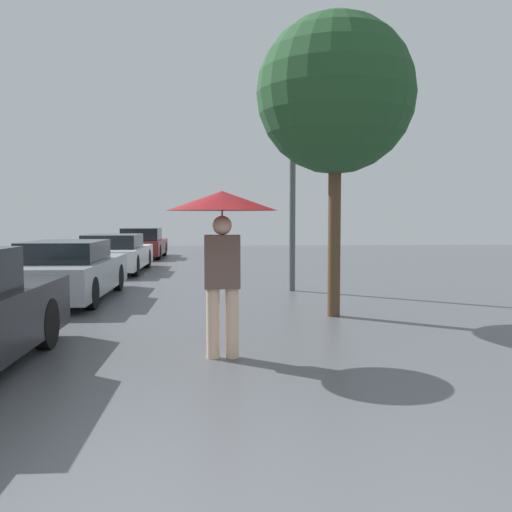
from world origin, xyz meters
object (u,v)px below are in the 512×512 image
Objects in this scene: parked_car_farthest at (142,244)px; parked_car_second at (68,272)px; pedestrian at (222,219)px; tree at (336,95)px; parked_car_third at (114,254)px; street_lamp at (293,145)px.

parked_car_second is at bearing -89.56° from parked_car_farthest.
tree is at bearing 55.54° from pedestrian.
parked_car_second is at bearing -88.78° from parked_car_third.
pedestrian is at bearing -58.47° from parked_car_second.
parked_car_farthest is (-3.15, 16.69, -1.07)m from pedestrian.
parked_car_second is 6.23m from tree.
parked_car_third is 0.87× the size of street_lamp.
street_lamp is (4.77, -4.71, 2.70)m from parked_car_third.
parked_car_farthest reaches higher than parked_car_third.
parked_car_third is 7.23m from street_lamp.
tree is (1.87, 2.72, 2.01)m from pedestrian.
parked_car_farthest is at bearing 100.68° from pedestrian.
parked_car_farthest is 0.76× the size of street_lamp.
tree is at bearing -24.70° from parked_car_second.
tree is (5.05, -8.00, 3.09)m from parked_car_third.
tree is 0.98× the size of street_lamp.
parked_car_second is 0.86× the size of street_lamp.
parked_car_third is at bearing 106.52° from pedestrian.
parked_car_second is (-3.06, 4.98, -1.06)m from pedestrian.
street_lamp is (-0.27, 3.29, -0.39)m from tree.
tree reaches higher than pedestrian.
street_lamp is at bearing -44.63° from parked_car_third.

